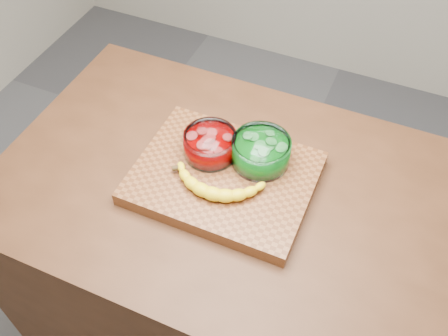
% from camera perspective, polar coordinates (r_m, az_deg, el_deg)
% --- Properties ---
extents(ground, '(3.50, 3.50, 0.00)m').
position_cam_1_polar(ground, '(2.08, 0.00, -17.40)').
color(ground, '#57575B').
rests_on(ground, ground).
extents(counter, '(1.20, 0.80, 0.90)m').
position_cam_1_polar(counter, '(1.67, 0.00, -11.38)').
color(counter, '#4A2916').
rests_on(counter, ground).
extents(cutting_board, '(0.45, 0.35, 0.04)m').
position_cam_1_polar(cutting_board, '(1.28, 0.00, -1.16)').
color(cutting_board, brown).
rests_on(cutting_board, counter).
extents(bowl_red, '(0.14, 0.14, 0.06)m').
position_cam_1_polar(bowl_red, '(1.29, -1.57, 2.69)').
color(bowl_red, white).
rests_on(bowl_red, cutting_board).
extents(bowl_green, '(0.15, 0.15, 0.07)m').
position_cam_1_polar(bowl_green, '(1.27, 4.24, 1.89)').
color(bowl_green, white).
rests_on(bowl_green, cutting_board).
extents(banana, '(0.26, 0.13, 0.04)m').
position_cam_1_polar(banana, '(1.22, -0.90, -1.73)').
color(banana, yellow).
rests_on(banana, cutting_board).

